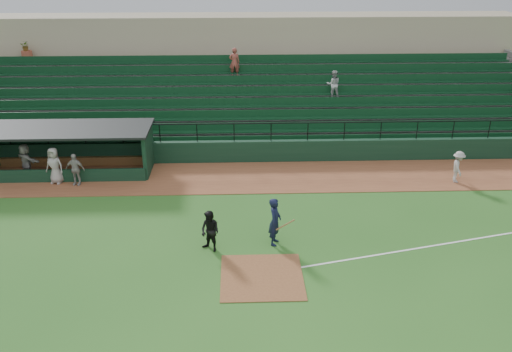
{
  "coord_description": "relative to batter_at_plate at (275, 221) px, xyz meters",
  "views": [
    {
      "loc": [
        -0.81,
        -17.7,
        11.4
      ],
      "look_at": [
        0.0,
        5.0,
        1.4
      ],
      "focal_mm": 38.26,
      "sensor_mm": 36.0,
      "label": 1
    }
  ],
  "objects": [
    {
      "name": "batter_at_plate",
      "position": [
        0.0,
        0.0,
        0.0
      ],
      "size": [
        1.12,
        0.83,
        2.0
      ],
      "color": "black",
      "rests_on": "ground"
    },
    {
      "name": "dugout",
      "position": [
        -10.38,
        8.18,
        0.33
      ],
      "size": [
        8.9,
        3.2,
        2.42
      ],
      "color": "black",
      "rests_on": "ground"
    },
    {
      "name": "runner",
      "position": [
        9.57,
        5.67,
        -0.16
      ],
      "size": [
        0.75,
        1.13,
        1.62
      ],
      "primitive_type": "imported",
      "rotation": [
        0.0,
        0.0,
        1.42
      ],
      "color": "#ACA7A0",
      "rests_on": "warning_track"
    },
    {
      "name": "ground",
      "position": [
        -0.63,
        -1.38,
        -1.0
      ],
      "size": [
        90.0,
        90.0,
        0.0
      ],
      "primitive_type": "plane",
      "color": "#295E1E",
      "rests_on": "ground"
    },
    {
      "name": "home_plate_dirt",
      "position": [
        -0.63,
        -2.38,
        -0.99
      ],
      "size": [
        3.0,
        3.0,
        0.03
      ],
      "primitive_type": "cube",
      "color": "brown",
      "rests_on": "ground"
    },
    {
      "name": "warning_track",
      "position": [
        -0.63,
        6.62,
        -0.99
      ],
      "size": [
        40.0,
        4.0,
        0.03
      ],
      "primitive_type": "cube",
      "color": "brown",
      "rests_on": "ground"
    },
    {
      "name": "dugout_player_a",
      "position": [
        -9.5,
        6.01,
        -0.15
      ],
      "size": [
        1.01,
        0.54,
        1.64
      ],
      "primitive_type": "imported",
      "rotation": [
        0.0,
        0.0,
        -0.15
      ],
      "color": "#A09C96",
      "rests_on": "warning_track"
    },
    {
      "name": "dugout_player_c",
      "position": [
        -12.24,
        7.05,
        -0.07
      ],
      "size": [
        1.64,
        1.46,
        1.81
      ],
      "primitive_type": "imported",
      "rotation": [
        0.0,
        0.0,
        2.47
      ],
      "color": "gray",
      "rests_on": "warning_track"
    },
    {
      "name": "foul_line",
      "position": [
        7.37,
        -0.18,
        -1.0
      ],
      "size": [
        17.49,
        4.44,
        0.01
      ],
      "primitive_type": "cube",
      "rotation": [
        0.0,
        0.0,
        0.24
      ],
      "color": "white",
      "rests_on": "ground"
    },
    {
      "name": "stadium_structure",
      "position": [
        -0.63,
        15.08,
        1.3
      ],
      "size": [
        38.0,
        13.08,
        6.4
      ],
      "color": "black",
      "rests_on": "ground"
    },
    {
      "name": "umpire",
      "position": [
        -2.57,
        -0.44,
        -0.15
      ],
      "size": [
        1.05,
        1.01,
        1.7
      ],
      "primitive_type": "imported",
      "rotation": [
        0.0,
        0.0,
        -0.65
      ],
      "color": "black",
      "rests_on": "ground"
    },
    {
      "name": "dugout_player_b",
      "position": [
        -10.57,
        6.26,
        -0.04
      ],
      "size": [
        1.04,
        0.82,
        1.87
      ],
      "primitive_type": "imported",
      "rotation": [
        0.0,
        0.0,
        -0.27
      ],
      "color": "#A7A19C",
      "rests_on": "warning_track"
    }
  ]
}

